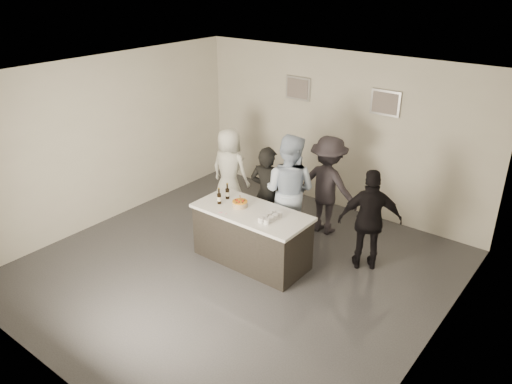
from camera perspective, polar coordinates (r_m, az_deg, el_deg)
floor at (r=7.95m, az=-2.24°, el=-8.75°), size 6.00×6.00×0.00m
ceiling at (r=6.79m, az=-2.66°, el=12.93°), size 6.00×6.00×0.00m
wall_back at (r=9.58m, az=9.30°, el=6.82°), size 6.00×0.04×3.00m
wall_front at (r=5.58m, az=-22.96°, el=-8.54°), size 6.00×0.04×3.00m
wall_left at (r=9.35m, az=-16.70°, el=5.65°), size 0.04×6.00×3.00m
wall_right at (r=5.96m, az=20.33°, el=-5.90°), size 0.04×6.00×3.00m
picture_left at (r=9.82m, az=4.83°, el=11.72°), size 0.54×0.04×0.44m
picture_right at (r=8.99m, az=14.58°, el=9.83°), size 0.54×0.04×0.44m
bar_counter at (r=7.92m, az=-0.49°, el=-5.07°), size 1.86×0.86×0.90m
cake at (r=7.83m, az=-1.85°, el=-1.42°), size 0.24×0.24×0.08m
beer_bottle_a at (r=8.07m, az=-3.29°, el=0.09°), size 0.07×0.07×0.26m
beer_bottle_b at (r=7.90m, az=-4.24°, el=-0.47°), size 0.07×0.07×0.26m
tumbler_cluster at (r=7.44m, az=1.63°, el=-2.86°), size 0.19×0.40×0.08m
candles at (r=7.63m, az=-3.85°, el=-2.49°), size 0.24×0.08×0.01m
person_main_black at (r=8.37m, az=1.27°, el=-0.30°), size 0.68×0.50×1.70m
person_main_blue at (r=8.24m, az=3.76°, el=0.17°), size 1.06×0.90×1.94m
person_guest_left at (r=9.50m, az=-3.05°, el=2.53°), size 0.83×0.58×1.62m
person_guest_right at (r=7.80m, az=12.90°, el=-3.17°), size 1.03×0.86×1.64m
person_guest_back at (r=8.73m, az=8.19°, el=0.76°), size 1.15×0.68×1.76m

